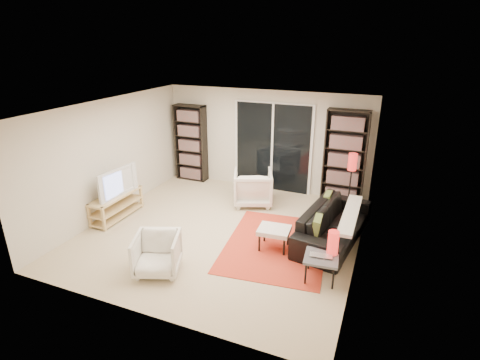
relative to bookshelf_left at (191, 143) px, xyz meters
name	(u,v)px	position (x,y,z in m)	size (l,w,h in m)	color
floor	(222,232)	(1.95, -2.33, -0.98)	(5.00, 5.00, 0.00)	beige
wall_back	(265,141)	(1.95, 0.17, 0.22)	(5.00, 0.02, 2.40)	beige
wall_front	(136,237)	(1.95, -4.83, 0.22)	(5.00, 0.02, 2.40)	beige
wall_left	(111,158)	(-0.55, -2.33, 0.22)	(0.02, 5.00, 2.40)	beige
wall_right	(364,194)	(4.45, -2.33, 0.22)	(0.02, 5.00, 2.40)	beige
ceiling	(220,107)	(1.95, -2.33, 1.42)	(5.00, 5.00, 0.02)	white
sliding_door	(273,148)	(2.15, 0.13, 0.07)	(1.92, 0.08, 2.16)	white
bookshelf_left	(191,143)	(0.00, 0.00, 0.00)	(0.80, 0.30, 1.95)	black
bookshelf_right	(345,157)	(3.85, 0.00, 0.07)	(0.90, 0.30, 2.10)	black
tv_stand	(117,205)	(-0.34, -2.58, -0.71)	(0.41, 1.27, 0.50)	#D9BC79
tv	(114,182)	(-0.32, -2.58, -0.18)	(1.01, 0.13, 0.58)	black
rug	(276,244)	(3.06, -2.41, -0.97)	(1.76, 2.38, 0.01)	red
sofa	(334,224)	(3.97, -1.81, -0.65)	(2.20, 0.86, 0.64)	black
armchair_back	(253,187)	(2.03, -0.87, -0.59)	(0.83, 0.85, 0.78)	silver
armchair_front	(157,254)	(1.56, -3.91, -0.65)	(0.68, 0.70, 0.64)	silver
ottoman	(274,231)	(3.06, -2.54, -0.63)	(0.58, 0.49, 0.40)	silver
side_table	(321,259)	(3.99, -3.12, -0.62)	(0.56, 0.56, 0.40)	#4E4E53
laptop	(321,258)	(3.99, -3.18, -0.56)	(0.34, 0.22, 0.03)	silver
table_lamp	(333,243)	(4.12, -2.97, -0.39)	(0.17, 0.17, 0.38)	red
floor_lamp	(352,168)	(4.07, -0.52, 0.02)	(0.20, 0.20, 1.31)	black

